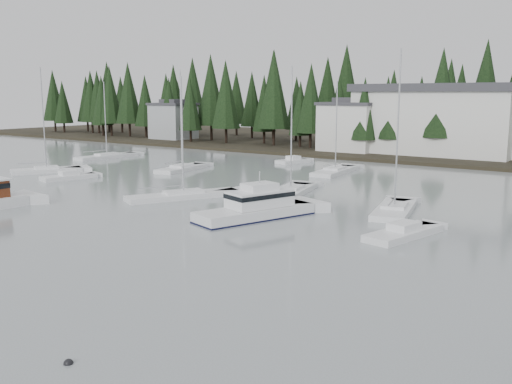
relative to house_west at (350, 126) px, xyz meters
The scene contains 17 objects.
far_shore_land 25.88m from the house_west, 45.00° to the left, with size 240.00×54.00×1.00m, color black.
conifer_treeline 19.87m from the house_west, 21.25° to the left, with size 200.00×22.00×20.00m, color black, non-canonical shape.
house_west is the anchor object (origin of this frame).
house_far_west 42.05m from the house_west, behind, with size 8.48×7.42×8.25m.
harbor_inn 15.45m from the house_west, 12.52° to the left, with size 29.50×11.50×10.90m.
cabin_cruiser_center 52.42m from the house_west, 71.69° to the right, with size 6.12×10.55×4.33m.
sailboat_0 48.23m from the house_west, 59.11° to the right, with size 4.70×9.02×13.97m.
sailboat_2 40.61m from the house_west, 71.81° to the right, with size 4.98×9.25×13.07m.
sailboat_4 33.06m from the house_west, 104.75° to the right, with size 3.97×9.25×13.43m.
sailboat_5 47.07m from the house_west, 83.08° to the right, with size 7.19×10.96×12.02m.
sailboat_6 24.51m from the house_west, 67.73° to the right, with size 3.76×10.05×11.95m.
sailboat_7 39.56m from the house_west, 135.03° to the right, with size 2.91×10.66×12.22m.
sailboat_8 48.20m from the house_west, 116.00° to the right, with size 6.52×8.83×13.66m.
runabout_0 47.46m from the house_west, 106.84° to the right, with size 3.62×6.56×1.42m.
runabout_1 56.42m from the house_west, 59.75° to the right, with size 3.56×7.24×1.42m.
runabout_3 16.92m from the house_west, 92.96° to the right, with size 3.29×5.74×1.42m.
mooring_buoy_dark 78.44m from the house_west, 71.10° to the right, with size 0.37×0.37×0.37m, color black.
Camera 1 is at (24.45, -7.02, 9.83)m, focal length 40.00 mm.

